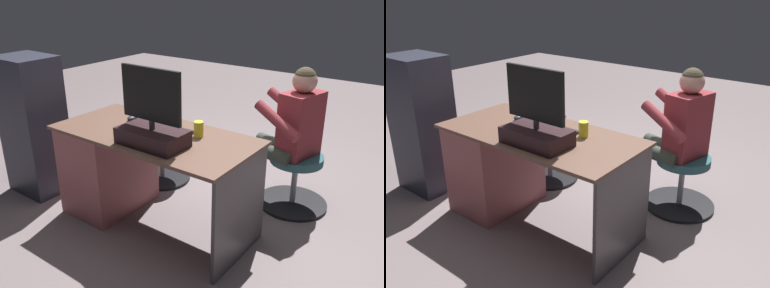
{
  "view_description": "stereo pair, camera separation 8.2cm",
  "coord_description": "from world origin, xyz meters",
  "views": [
    {
      "loc": [
        -1.71,
        2.23,
        1.68
      ],
      "look_at": [
        -0.1,
        0.03,
        0.56
      ],
      "focal_mm": 38.06,
      "sensor_mm": 36.0,
      "label": 1
    },
    {
      "loc": [
        -1.78,
        2.19,
        1.68
      ],
      "look_at": [
        -0.1,
        0.03,
        0.56
      ],
      "focal_mm": 38.06,
      "sensor_mm": 36.0,
      "label": 2
    }
  ],
  "objects": [
    {
      "name": "cup",
      "position": [
        -0.28,
        0.2,
        0.76
      ],
      "size": [
        0.06,
        0.06,
        0.1
      ],
      "primitive_type": "cylinder",
      "color": "yellow",
      "rests_on": "desk"
    },
    {
      "name": "monitor",
      "position": [
        -0.13,
        0.48,
        0.83
      ],
      "size": [
        0.44,
        0.25,
        0.49
      ],
      "color": "black",
      "rests_on": "desk"
    },
    {
      "name": "person",
      "position": [
        -0.61,
        -0.5,
        0.64
      ],
      "size": [
        0.55,
        0.55,
        1.1
      ],
      "color": "maroon",
      "rests_on": "ground_plane"
    },
    {
      "name": "keyboard",
      "position": [
        -0.02,
        0.24,
        0.72
      ],
      "size": [
        0.42,
        0.14,
        0.02
      ],
      "primitive_type": "cube",
      "color": "#251D27",
      "rests_on": "desk"
    },
    {
      "name": "desk",
      "position": [
        0.37,
        0.33,
        0.38
      ],
      "size": [
        1.41,
        0.67,
        0.71
      ],
      "color": "brown",
      "rests_on": "ground_plane"
    },
    {
      "name": "teddy_bear",
      "position": [
        0.44,
        -0.27,
        0.57
      ],
      "size": [
        0.23,
        0.23,
        0.32
      ],
      "color": "tan",
      "rests_on": "office_chair_teddy"
    },
    {
      "name": "notebook_binder",
      "position": [
        -0.1,
        0.42,
        0.72
      ],
      "size": [
        0.22,
        0.3,
        0.02
      ],
      "primitive_type": "cube",
      "rotation": [
        0.0,
        0.0,
        -0.01
      ],
      "color": "beige",
      "rests_on": "desk"
    },
    {
      "name": "office_chair_teddy",
      "position": [
        0.44,
        -0.25,
        0.24
      ],
      "size": [
        0.5,
        0.5,
        0.43
      ],
      "color": "black",
      "rests_on": "ground_plane"
    },
    {
      "name": "equipment_rack",
      "position": [
        1.15,
        0.49,
        0.56
      ],
      "size": [
        0.44,
        0.36,
        1.13
      ],
      "primitive_type": "cube",
      "color": "#282A37",
      "rests_on": "ground_plane"
    },
    {
      "name": "visitor_chair",
      "position": [
        -0.69,
        -0.52,
        0.23
      ],
      "size": [
        0.54,
        0.54,
        0.43
      ],
      "color": "black",
      "rests_on": "ground_plane"
    },
    {
      "name": "tv_remote",
      "position": [
        0.12,
        0.42,
        0.72
      ],
      "size": [
        0.05,
        0.15,
        0.02
      ],
      "primitive_type": "cube",
      "rotation": [
        0.0,
        0.0,
        -0.03
      ],
      "color": "black",
      "rests_on": "desk"
    },
    {
      "name": "ground_plane",
      "position": [
        0.0,
        0.0,
        0.0
      ],
      "size": [
        10.0,
        10.0,
        0.0
      ],
      "primitive_type": "plane",
      "color": "slate"
    },
    {
      "name": "computer_mouse",
      "position": [
        0.3,
        0.21,
        0.73
      ],
      "size": [
        0.06,
        0.1,
        0.04
      ],
      "primitive_type": "ellipsoid",
      "color": "#21222D",
      "rests_on": "desk"
    }
  ]
}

